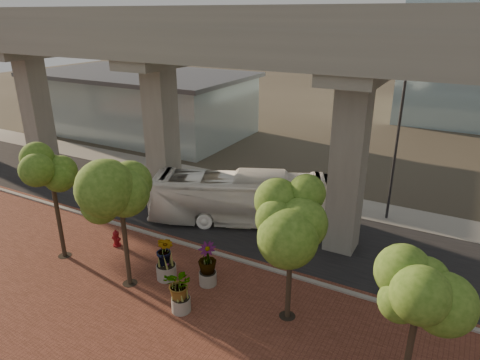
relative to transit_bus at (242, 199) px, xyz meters
The scene contains 18 objects.
ground 2.61m from the transit_bus, 84.56° to the right, with size 160.00×160.00×0.00m, color #393429.
brick_plaza 10.20m from the transit_bus, 88.87° to the right, with size 70.00×13.00×0.06m, color brown.
asphalt_road 1.56m from the transit_bus, 23.19° to the right, with size 90.00×8.00×0.04m, color black.
curb_strip 4.35m from the transit_bus, 87.21° to the right, with size 70.00×0.25×0.16m, color gray.
far_sidewalk 5.63m from the transit_bus, 87.90° to the left, with size 90.00×3.00×0.06m, color gray.
transit_viaduct 5.73m from the transit_bus, 23.19° to the right, with size 72.00×5.60×12.40m.
station_pavilion 24.26m from the transit_bus, 144.90° to the left, with size 23.00×13.00×6.30m.
transit_bus is the anchor object (origin of this frame).
fire_hydrant 7.64m from the transit_bus, 127.90° to the right, with size 0.48×0.43×0.96m.
planter_front 8.94m from the transit_bus, 78.74° to the right, with size 1.85×1.85×2.04m.
planter_right 6.79m from the transit_bus, 75.51° to the right, with size 2.03×2.03×2.17m.
planter_left 7.15m from the transit_bus, 92.42° to the right, with size 2.12×2.12×2.33m.
street_tree_far_west 10.77m from the transit_bus, 128.11° to the right, with size 3.27×3.27×6.26m.
street_tree_near_west 9.06m from the transit_bus, 100.82° to the right, with size 3.78×3.78×6.45m.
street_tree_near_east 9.58m from the transit_bus, 49.47° to the right, with size 3.59×3.59×6.20m.
street_tree_far_east 14.15m from the transit_bus, 38.64° to the right, with size 2.98×2.98×5.65m.
streetlamp_west 10.89m from the transit_bus, 149.05° to the left, with size 0.45×1.31×9.04m.
streetlamp_east 9.78m from the transit_bus, 31.01° to the left, with size 0.46×1.33×9.21m.
Camera 1 is at (11.05, -18.76, 12.06)m, focal length 32.00 mm.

